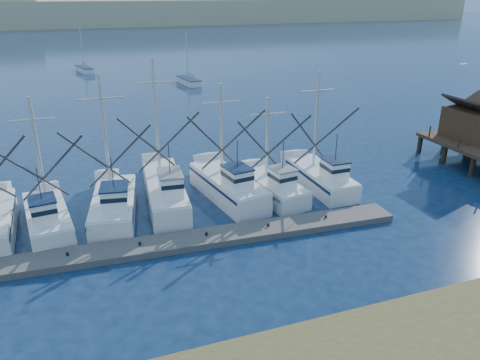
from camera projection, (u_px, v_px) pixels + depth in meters
name	position (u px, v px, depth m)	size (l,w,h in m)	color
ground	(322.00, 274.00, 25.25)	(500.00, 500.00, 0.00)	#0D2039
floating_dock	(157.00, 246.00, 27.66)	(30.82, 2.05, 0.41)	#58534F
dune_ridge	(90.00, 12.00, 206.34)	(360.00, 60.00, 10.00)	tan
trawler_fleet	(144.00, 201.00, 31.69)	(30.09, 9.61, 10.07)	silver
sailboat_near	(189.00, 81.00, 75.42)	(2.77, 6.69, 8.10)	silver
sailboat_far	(85.00, 70.00, 86.26)	(3.16, 6.48, 8.10)	silver
flying_gull	(461.00, 64.00, 32.55)	(1.04, 0.19, 0.19)	white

